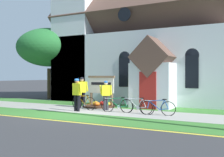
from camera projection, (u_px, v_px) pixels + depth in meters
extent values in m
plane|color=#333335|center=(113.00, 106.00, 17.13)|extent=(140.00, 140.00, 0.00)
cube|color=#99968E|center=(96.00, 110.00, 14.87)|extent=(32.00, 2.64, 0.01)
cube|color=#38722D|center=(69.00, 116.00, 12.77)|extent=(32.00, 2.14, 0.01)
cube|color=#38722D|center=(117.00, 106.00, 17.00)|extent=(24.00, 2.18, 0.01)
cube|color=yellow|center=(52.00, 120.00, 11.69)|extent=(28.00, 0.16, 0.01)
cube|color=silver|center=(147.00, 69.00, 21.47)|extent=(12.30, 8.04, 4.76)
cube|color=brown|center=(147.00, 19.00, 21.43)|extent=(12.80, 8.19, 8.19)
cube|color=silver|center=(79.00, 27.00, 21.42)|extent=(3.07, 3.07, 11.26)
cube|color=silver|center=(153.00, 85.00, 16.19)|extent=(2.40, 1.60, 2.60)
cube|color=brown|center=(153.00, 57.00, 16.17)|extent=(2.40, 1.80, 2.40)
cube|color=maroon|center=(148.00, 90.00, 15.47)|extent=(1.00, 0.06, 2.10)
cube|color=black|center=(124.00, 72.00, 17.91)|extent=(0.76, 0.06, 1.90)
cone|color=black|center=(124.00, 57.00, 17.90)|extent=(0.80, 0.06, 0.80)
cube|color=black|center=(192.00, 72.00, 15.88)|extent=(0.76, 0.06, 1.90)
cone|color=black|center=(192.00, 55.00, 15.86)|extent=(0.80, 0.06, 0.80)
cylinder|color=black|center=(124.00, 14.00, 17.86)|extent=(0.90, 0.06, 0.90)
cube|color=#7F6047|center=(91.00, 99.00, 17.08)|extent=(0.12, 0.12, 0.83)
cube|color=#7F6047|center=(112.00, 100.00, 16.41)|extent=(0.12, 0.12, 0.83)
cube|color=silver|center=(101.00, 85.00, 16.73)|extent=(1.70, 0.09, 0.92)
cube|color=#7F6047|center=(101.00, 77.00, 16.73)|extent=(1.82, 0.13, 0.12)
cube|color=black|center=(101.00, 84.00, 16.69)|extent=(1.36, 0.02, 0.16)
cylinder|color=#382319|center=(99.00, 106.00, 16.50)|extent=(1.91, 1.91, 0.10)
ellipsoid|color=gold|center=(107.00, 104.00, 16.21)|extent=(0.36, 0.36, 0.24)
ellipsoid|color=red|center=(103.00, 103.00, 16.75)|extent=(0.36, 0.36, 0.24)
ellipsoid|color=gold|center=(95.00, 103.00, 16.62)|extent=(0.36, 0.36, 0.24)
ellipsoid|color=orange|center=(97.00, 104.00, 16.17)|extent=(0.36, 0.36, 0.24)
torus|color=black|center=(127.00, 106.00, 13.95)|extent=(0.71, 0.13, 0.71)
torus|color=black|center=(108.00, 105.00, 14.33)|extent=(0.71, 0.13, 0.71)
cylinder|color=#19723F|center=(114.00, 103.00, 14.20)|extent=(0.57, 0.11, 0.42)
cylinder|color=#19723F|center=(116.00, 98.00, 14.15)|extent=(0.78, 0.13, 0.10)
cylinder|color=#19723F|center=(121.00, 102.00, 14.06)|extent=(0.27, 0.07, 0.48)
cylinder|color=#19723F|center=(123.00, 107.00, 14.03)|extent=(0.42, 0.09, 0.09)
cylinder|color=#19723F|center=(125.00, 102.00, 13.98)|extent=(0.22, 0.06, 0.43)
cylinder|color=#19723F|center=(108.00, 102.00, 14.31)|extent=(0.12, 0.05, 0.35)
ellipsoid|color=black|center=(123.00, 97.00, 14.01)|extent=(0.25, 0.11, 0.05)
cylinder|color=silver|center=(109.00, 98.00, 14.29)|extent=(0.44, 0.08, 0.03)
cylinder|color=silver|center=(119.00, 107.00, 14.10)|extent=(0.18, 0.04, 0.18)
torus|color=black|center=(90.00, 104.00, 14.97)|extent=(0.73, 0.15, 0.74)
torus|color=black|center=(77.00, 103.00, 15.56)|extent=(0.73, 0.15, 0.74)
cylinder|color=orange|center=(81.00, 100.00, 15.36)|extent=(0.54, 0.12, 0.46)
cylinder|color=orange|center=(83.00, 96.00, 15.29)|extent=(0.73, 0.15, 0.08)
cylinder|color=orange|center=(86.00, 100.00, 15.14)|extent=(0.25, 0.07, 0.49)
cylinder|color=orange|center=(88.00, 104.00, 15.09)|extent=(0.40, 0.10, 0.09)
cylinder|color=orange|center=(89.00, 100.00, 15.02)|extent=(0.21, 0.07, 0.44)
cylinder|color=orange|center=(78.00, 99.00, 15.53)|extent=(0.12, 0.05, 0.38)
ellipsoid|color=black|center=(88.00, 95.00, 15.07)|extent=(0.25, 0.12, 0.05)
cylinder|color=silver|center=(78.00, 96.00, 15.51)|extent=(0.44, 0.09, 0.03)
cylinder|color=silver|center=(85.00, 104.00, 15.20)|extent=(0.18, 0.05, 0.18)
torus|color=black|center=(168.00, 109.00, 12.91)|extent=(0.69, 0.14, 0.70)
torus|color=black|center=(147.00, 108.00, 13.25)|extent=(0.69, 0.14, 0.70)
cylinder|color=#194CA5|center=(154.00, 105.00, 13.13)|extent=(0.54, 0.11, 0.41)
cylinder|color=#194CA5|center=(157.00, 101.00, 13.09)|extent=(0.74, 0.14, 0.10)
cylinder|color=#194CA5|center=(162.00, 105.00, 13.00)|extent=(0.25, 0.07, 0.47)
cylinder|color=#194CA5|center=(164.00, 109.00, 12.98)|extent=(0.40, 0.09, 0.09)
cylinder|color=#194CA5|center=(166.00, 104.00, 12.94)|extent=(0.21, 0.07, 0.42)
cylinder|color=#194CA5|center=(148.00, 104.00, 13.23)|extent=(0.12, 0.05, 0.34)
ellipsoid|color=black|center=(165.00, 99.00, 12.96)|extent=(0.25, 0.11, 0.05)
cylinder|color=silver|center=(149.00, 101.00, 13.22)|extent=(0.44, 0.09, 0.03)
cylinder|color=silver|center=(160.00, 110.00, 13.04)|extent=(0.18, 0.05, 0.18)
torus|color=black|center=(146.00, 107.00, 13.47)|extent=(0.72, 0.06, 0.72)
torus|color=black|center=(126.00, 106.00, 13.99)|extent=(0.72, 0.06, 0.72)
cylinder|color=#B7B7BC|center=(133.00, 103.00, 13.81)|extent=(0.57, 0.05, 0.45)
cylinder|color=#B7B7BC|center=(135.00, 99.00, 13.75)|extent=(0.79, 0.06, 0.07)
cylinder|color=#B7B7BC|center=(140.00, 103.00, 13.62)|extent=(0.27, 0.04, 0.47)
cylinder|color=#B7B7BC|center=(142.00, 107.00, 13.57)|extent=(0.43, 0.05, 0.09)
cylinder|color=#B7B7BC|center=(144.00, 103.00, 13.51)|extent=(0.22, 0.04, 0.42)
cylinder|color=#B7B7BC|center=(127.00, 102.00, 13.97)|extent=(0.12, 0.04, 0.38)
ellipsoid|color=black|center=(142.00, 98.00, 13.55)|extent=(0.24, 0.09, 0.05)
cylinder|color=silver|center=(128.00, 98.00, 13.94)|extent=(0.44, 0.04, 0.03)
cylinder|color=silver|center=(138.00, 108.00, 13.68)|extent=(0.18, 0.03, 0.18)
cylinder|color=black|center=(80.00, 100.00, 16.17)|extent=(0.15, 0.15, 0.88)
cylinder|color=black|center=(84.00, 100.00, 16.22)|extent=(0.15, 0.15, 0.88)
cube|color=yellow|center=(82.00, 87.00, 16.19)|extent=(0.51, 0.47, 0.64)
sphere|color=tan|center=(82.00, 80.00, 16.18)|extent=(0.23, 0.23, 0.23)
ellipsoid|color=black|center=(82.00, 79.00, 16.18)|extent=(0.37, 0.37, 0.16)
cylinder|color=yellow|center=(77.00, 87.00, 16.17)|extent=(0.09, 0.15, 0.59)
cylinder|color=yellow|center=(87.00, 87.00, 16.21)|extent=(0.09, 0.21, 0.59)
cylinder|color=black|center=(78.00, 103.00, 14.45)|extent=(0.15, 0.15, 0.85)
cylinder|color=black|center=(75.00, 103.00, 14.58)|extent=(0.15, 0.15, 0.85)
cube|color=yellow|center=(77.00, 89.00, 14.51)|extent=(0.50, 0.27, 0.62)
sphere|color=#936B51|center=(77.00, 81.00, 14.50)|extent=(0.22, 0.22, 0.22)
ellipsoid|color=#1E59B2|center=(77.00, 80.00, 14.50)|extent=(0.27, 0.31, 0.15)
cylinder|color=yellow|center=(80.00, 89.00, 14.30)|extent=(0.09, 0.16, 0.57)
cylinder|color=yellow|center=(73.00, 88.00, 14.71)|extent=(0.09, 0.11, 0.56)
cylinder|color=#2D2D33|center=(105.00, 103.00, 14.90)|extent=(0.15, 0.15, 0.79)
cylinder|color=#2D2D33|center=(107.00, 103.00, 14.91)|extent=(0.15, 0.15, 0.79)
cube|color=yellow|center=(106.00, 90.00, 14.89)|extent=(0.48, 0.42, 0.58)
sphere|color=beige|center=(106.00, 83.00, 14.89)|extent=(0.20, 0.20, 0.20)
ellipsoid|color=#1E59B2|center=(106.00, 82.00, 14.89)|extent=(0.32, 0.33, 0.14)
cylinder|color=yellow|center=(101.00, 90.00, 14.91)|extent=(0.09, 0.23, 0.52)
cylinder|color=yellow|center=(111.00, 90.00, 14.88)|extent=(0.09, 0.12, 0.52)
cylinder|color=#3D2D1E|center=(49.00, 83.00, 22.55)|extent=(0.29, 0.29, 2.45)
ellipsoid|color=#23662D|center=(49.00, 48.00, 22.51)|extent=(5.13, 5.13, 3.09)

